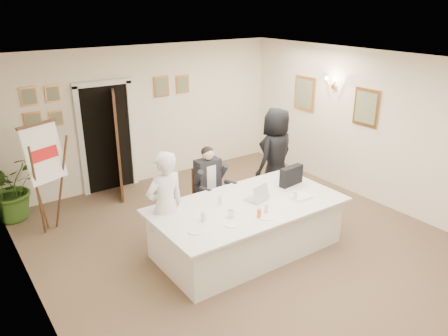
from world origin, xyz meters
name	(u,v)px	position (x,y,z in m)	size (l,w,h in m)	color
floor	(251,248)	(0.00, 0.00, 0.00)	(7.00, 7.00, 0.00)	brown
ceiling	(255,65)	(0.00, 0.00, 2.80)	(6.00, 7.00, 0.02)	white
wall_back	(147,115)	(0.00, 3.50, 1.40)	(6.00, 0.10, 2.80)	white
wall_left	(34,220)	(-3.00, 0.00, 1.40)	(0.10, 7.00, 2.80)	white
wall_right	(383,131)	(3.00, 0.00, 1.40)	(0.10, 7.00, 2.80)	white
doorway	(111,141)	(-0.88, 3.32, 1.04)	(1.14, 0.86, 2.20)	black
pictures_back_wall	(108,98)	(-0.80, 3.47, 1.85)	(3.40, 0.06, 0.80)	#D08947
pictures_right_wall	(333,100)	(2.97, 1.20, 1.75)	(0.06, 2.20, 0.80)	#D08947
wall_sconce	(332,83)	(2.90, 1.20, 2.10)	(0.20, 0.30, 0.24)	gold
conference_table	(247,226)	(-0.07, 0.02, 0.39)	(2.88, 1.53, 0.78)	silver
seated_man	(209,184)	(-0.02, 1.14, 0.68)	(0.58, 0.62, 1.36)	black
flip_chart	(45,184)	(-2.39, 2.34, 0.85)	(0.66, 0.52, 1.83)	#3E2513
standing_man	(166,207)	(-1.18, 0.50, 0.84)	(0.61, 0.40, 1.68)	silver
standing_woman	(276,156)	(1.46, 1.14, 0.90)	(0.88, 0.57, 1.80)	black
potted_palm	(10,188)	(-2.80, 3.20, 0.58)	(1.04, 0.90, 1.16)	#33591D
laptop	(256,190)	(0.14, 0.08, 0.91)	(0.34, 0.36, 0.28)	#B7BABC
laptop_bag	(291,176)	(0.96, 0.19, 0.93)	(0.45, 0.12, 0.31)	black
paper_stack	(301,197)	(0.73, -0.29, 0.79)	(0.32, 0.22, 0.03)	white
plate_left	(196,231)	(-1.13, -0.26, 0.78)	(0.22, 0.22, 0.01)	white
plate_mid	(232,224)	(-0.63, -0.37, 0.78)	(0.23, 0.23, 0.01)	white
plate_near	(267,217)	(-0.12, -0.49, 0.78)	(0.21, 0.21, 0.01)	white
glass_a	(203,217)	(-0.90, -0.07, 0.84)	(0.07, 0.07, 0.14)	silver
glass_b	(266,209)	(-0.04, -0.38, 0.84)	(0.06, 0.06, 0.14)	silver
glass_c	(295,196)	(0.60, -0.28, 0.84)	(0.06, 0.06, 0.14)	silver
glass_d	(220,200)	(-0.41, 0.24, 0.84)	(0.06, 0.06, 0.14)	silver
oj_glass	(259,213)	(-0.20, -0.42, 0.84)	(0.06, 0.06, 0.13)	orange
steel_jug	(231,214)	(-0.52, -0.20, 0.83)	(0.09, 0.09, 0.11)	silver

